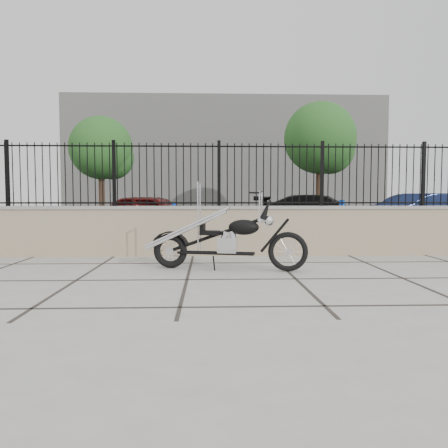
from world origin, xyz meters
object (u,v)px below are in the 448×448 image
car_red (153,215)px  car_black (322,214)px  chopper_motorcycle (225,225)px  car_blue (431,213)px

car_red → car_black: size_ratio=0.86×
chopper_motorcycle → car_red: 6.17m
car_blue → car_black: bearing=59.6°
chopper_motorcycle → car_blue: chopper_motorcycle is taller
car_black → car_blue: (3.32, -0.44, 0.02)m
car_red → car_blue: bearing=-69.2°
car_red → car_black: car_red is taller
car_red → car_black: (5.19, 1.15, -0.01)m
chopper_motorcycle → car_red: bearing=120.1°
chopper_motorcycle → car_red: (-1.83, 5.89, -0.08)m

